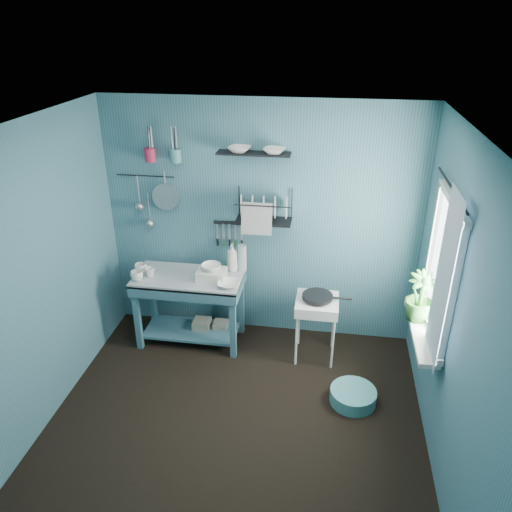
# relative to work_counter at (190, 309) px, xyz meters

# --- Properties ---
(floor) EXTENTS (3.20, 3.20, 0.00)m
(floor) POSITION_rel_work_counter_xyz_m (0.69, -1.14, -0.39)
(floor) COLOR black
(floor) RESTS_ON ground
(ceiling) EXTENTS (3.20, 3.20, 0.00)m
(ceiling) POSITION_rel_work_counter_xyz_m (0.69, -1.14, 2.11)
(ceiling) COLOR silver
(ceiling) RESTS_ON ground
(wall_back) EXTENTS (3.20, 0.00, 3.20)m
(wall_back) POSITION_rel_work_counter_xyz_m (0.69, 0.36, 0.86)
(wall_back) COLOR #386774
(wall_back) RESTS_ON ground
(wall_front) EXTENTS (3.20, 0.00, 3.20)m
(wall_front) POSITION_rel_work_counter_xyz_m (0.69, -2.64, 0.86)
(wall_front) COLOR #386774
(wall_front) RESTS_ON ground
(wall_left) EXTENTS (0.00, 3.00, 3.00)m
(wall_left) POSITION_rel_work_counter_xyz_m (-0.91, -1.14, 0.86)
(wall_left) COLOR #386774
(wall_left) RESTS_ON ground
(wall_right) EXTENTS (0.00, 3.00, 3.00)m
(wall_right) POSITION_rel_work_counter_xyz_m (2.29, -1.14, 0.86)
(wall_right) COLOR #386774
(wall_right) RESTS_ON ground
(work_counter) EXTENTS (1.17, 0.72, 0.78)m
(work_counter) POSITION_rel_work_counter_xyz_m (0.00, 0.00, 0.00)
(work_counter) COLOR #376373
(work_counter) RESTS_ON floor
(mug_left) EXTENTS (0.12, 0.12, 0.10)m
(mug_left) POSITION_rel_work_counter_xyz_m (-0.48, -0.16, 0.44)
(mug_left) COLOR white
(mug_left) RESTS_ON work_counter
(mug_mid) EXTENTS (0.14, 0.14, 0.09)m
(mug_mid) POSITION_rel_work_counter_xyz_m (-0.38, -0.06, 0.44)
(mug_mid) COLOR white
(mug_mid) RESTS_ON work_counter
(mug_right) EXTENTS (0.17, 0.17, 0.10)m
(mug_right) POSITION_rel_work_counter_xyz_m (-0.50, 0.00, 0.44)
(mug_right) COLOR white
(mug_right) RESTS_ON work_counter
(wash_tub) EXTENTS (0.28, 0.22, 0.10)m
(wash_tub) POSITION_rel_work_counter_xyz_m (0.25, -0.02, 0.44)
(wash_tub) COLOR silver
(wash_tub) RESTS_ON work_counter
(tub_bowl) EXTENTS (0.20, 0.19, 0.06)m
(tub_bowl) POSITION_rel_work_counter_xyz_m (0.25, -0.02, 0.52)
(tub_bowl) COLOR white
(tub_bowl) RESTS_ON wash_tub
(soap_bottle) EXTENTS (0.11, 0.12, 0.30)m
(soap_bottle) POSITION_rel_work_counter_xyz_m (0.42, 0.20, 0.54)
(soap_bottle) COLOR silver
(soap_bottle) RESTS_ON work_counter
(water_bottle) EXTENTS (0.09, 0.09, 0.28)m
(water_bottle) POSITION_rel_work_counter_xyz_m (0.52, 0.22, 0.53)
(water_bottle) COLOR #AEB9C2
(water_bottle) RESTS_ON work_counter
(counter_bowl) EXTENTS (0.22, 0.22, 0.05)m
(counter_bowl) POSITION_rel_work_counter_xyz_m (0.45, -0.15, 0.42)
(counter_bowl) COLOR white
(counter_bowl) RESTS_ON work_counter
(hotplate_stand) EXTENTS (0.44, 0.44, 0.66)m
(hotplate_stand) POSITION_rel_work_counter_xyz_m (1.32, -0.07, -0.06)
(hotplate_stand) COLOR white
(hotplate_stand) RESTS_ON floor
(frying_pan) EXTENTS (0.30, 0.30, 0.03)m
(frying_pan) POSITION_rel_work_counter_xyz_m (1.32, -0.07, 0.31)
(frying_pan) COLOR black
(frying_pan) RESTS_ON hotplate_stand
(knife_strip) EXTENTS (0.32, 0.03, 0.03)m
(knife_strip) POSITION_rel_work_counter_xyz_m (0.37, 0.33, 0.86)
(knife_strip) COLOR black
(knife_strip) RESTS_ON wall_back
(dish_rack) EXTENTS (0.56, 0.26, 0.32)m
(dish_rack) POSITION_rel_work_counter_xyz_m (0.74, 0.23, 1.09)
(dish_rack) COLOR black
(dish_rack) RESTS_ON wall_back
(upper_shelf) EXTENTS (0.70, 0.18, 0.02)m
(upper_shelf) POSITION_rel_work_counter_xyz_m (0.63, 0.26, 1.61)
(upper_shelf) COLOR black
(upper_shelf) RESTS_ON wall_back
(shelf_bowl_left) EXTENTS (0.24, 0.24, 0.05)m
(shelf_bowl_left) POSITION_rel_work_counter_xyz_m (0.50, 0.26, 1.64)
(shelf_bowl_left) COLOR white
(shelf_bowl_left) RESTS_ON upper_shelf
(shelf_bowl_right) EXTENTS (0.22, 0.22, 0.05)m
(shelf_bowl_right) POSITION_rel_work_counter_xyz_m (0.83, 0.26, 1.69)
(shelf_bowl_right) COLOR white
(shelf_bowl_right) RESTS_ON upper_shelf
(utensil_cup_magenta) EXTENTS (0.11, 0.11, 0.13)m
(utensil_cup_magenta) POSITION_rel_work_counter_xyz_m (-0.39, 0.28, 1.55)
(utensil_cup_magenta) COLOR #B52144
(utensil_cup_magenta) RESTS_ON wall_back
(utensil_cup_teal) EXTENTS (0.11, 0.11, 0.13)m
(utensil_cup_teal) POSITION_rel_work_counter_xyz_m (-0.14, 0.28, 1.55)
(utensil_cup_teal) COLOR teal
(utensil_cup_teal) RESTS_ON wall_back
(colander) EXTENTS (0.28, 0.03, 0.28)m
(colander) POSITION_rel_work_counter_xyz_m (-0.28, 0.31, 1.11)
(colander) COLOR #A7ABAF
(colander) RESTS_ON wall_back
(ladle_outer) EXTENTS (0.01, 0.01, 0.30)m
(ladle_outer) POSITION_rel_work_counter_xyz_m (-0.57, 0.32, 1.17)
(ladle_outer) COLOR #A7ABAF
(ladle_outer) RESTS_ON wall_back
(ladle_inner) EXTENTS (0.01, 0.01, 0.30)m
(ladle_inner) POSITION_rel_work_counter_xyz_m (-0.48, 0.32, 0.98)
(ladle_inner) COLOR #A7ABAF
(ladle_inner) RESTS_ON wall_back
(hook_rail) EXTENTS (0.60, 0.01, 0.01)m
(hook_rail) POSITION_rel_work_counter_xyz_m (-0.48, 0.33, 1.32)
(hook_rail) COLOR black
(hook_rail) RESTS_ON wall_back
(window_glass) EXTENTS (0.00, 1.10, 1.10)m
(window_glass) POSITION_rel_work_counter_xyz_m (2.28, -0.69, 1.01)
(window_glass) COLOR white
(window_glass) RESTS_ON wall_right
(windowsill) EXTENTS (0.16, 0.95, 0.04)m
(windowsill) POSITION_rel_work_counter_xyz_m (2.19, -0.69, 0.42)
(windowsill) COLOR white
(windowsill) RESTS_ON wall_right
(curtain) EXTENTS (0.00, 1.35, 1.35)m
(curtain) POSITION_rel_work_counter_xyz_m (2.21, -0.99, 1.06)
(curtain) COLOR silver
(curtain) RESTS_ON wall_right
(curtain_rod) EXTENTS (0.02, 1.05, 0.02)m
(curtain_rod) POSITION_rel_work_counter_xyz_m (2.23, -0.69, 1.66)
(curtain_rod) COLOR black
(curtain_rod) RESTS_ON wall_right
(potted_plant) EXTENTS (0.32, 0.32, 0.44)m
(potted_plant) POSITION_rel_work_counter_xyz_m (2.17, -0.54, 0.66)
(potted_plant) COLOR #306C2B
(potted_plant) RESTS_ON windowsill
(storage_tin_large) EXTENTS (0.18, 0.18, 0.22)m
(storage_tin_large) POSITION_rel_work_counter_xyz_m (0.10, 0.05, -0.28)
(storage_tin_large) COLOR gray
(storage_tin_large) RESTS_ON floor
(storage_tin_small) EXTENTS (0.15, 0.15, 0.20)m
(storage_tin_small) POSITION_rel_work_counter_xyz_m (0.30, 0.08, -0.29)
(storage_tin_small) COLOR gray
(storage_tin_small) RESTS_ON floor
(floor_basin) EXTENTS (0.42, 0.42, 0.13)m
(floor_basin) POSITION_rel_work_counter_xyz_m (1.70, -0.71, -0.32)
(floor_basin) COLOR teal
(floor_basin) RESTS_ON floor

